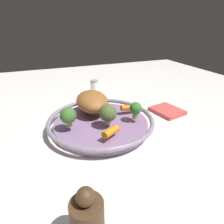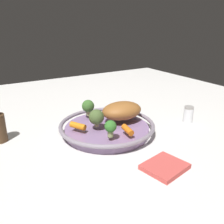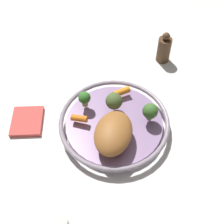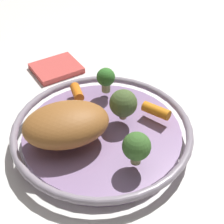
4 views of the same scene
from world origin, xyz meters
TOP-DOWN VIEW (x-y plane):
  - ground_plane at (0.00, 0.00)m, footprint 1.98×1.98m
  - serving_bowl at (0.00, 0.00)m, footprint 0.35×0.35m
  - roast_chicken_piece at (0.07, 0.01)m, footprint 0.17×0.12m
  - baby_carrot_center at (-0.11, 0.01)m, footprint 0.05×0.06m
  - baby_carrot_back at (0.02, -0.11)m, footprint 0.02×0.05m
  - broccoli_floret_edge at (-0.05, -0.01)m, footprint 0.05×0.05m
  - broccoli_floret_mid at (-0.02, 0.11)m, footprint 0.05×0.05m
  - broccoli_floret_small at (-0.05, -0.10)m, footprint 0.04×0.04m
  - salt_shaker at (0.34, -0.08)m, footprint 0.04×0.04m
  - pepper_mill at (-0.35, 0.14)m, footprint 0.05×0.05m
  - dish_towel at (0.02, -0.29)m, footprint 0.13×0.12m

SIDE VIEW (x-z plane):
  - ground_plane at x=0.00m, z-range 0.00..0.00m
  - dish_towel at x=0.02m, z-range 0.00..0.01m
  - serving_bowl at x=0.00m, z-range 0.00..0.04m
  - salt_shaker at x=0.34m, z-range 0.00..0.07m
  - baby_carrot_back at x=0.02m, z-range 0.04..0.07m
  - baby_carrot_center at x=-0.11m, z-range 0.04..0.06m
  - pepper_mill at x=-0.35m, z-range -0.01..0.12m
  - roast_chicken_piece at x=0.07m, z-range 0.04..0.11m
  - broccoli_floret_small at x=-0.05m, z-range 0.05..0.10m
  - broccoli_floret_edge at x=-0.05m, z-range 0.05..0.11m
  - broccoli_floret_mid at x=-0.02m, z-range 0.05..0.11m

